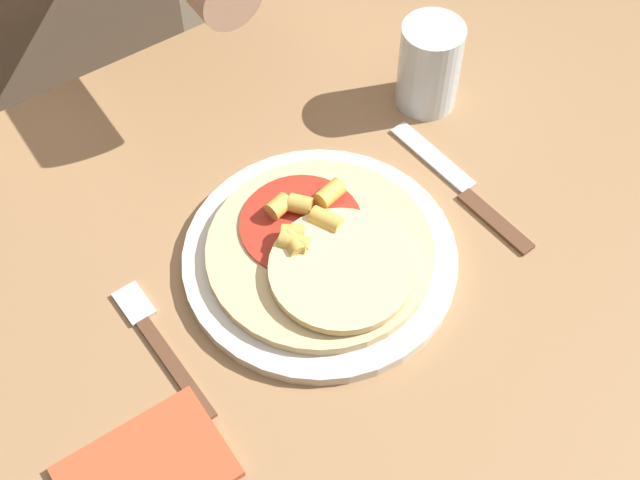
{
  "coord_description": "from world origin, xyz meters",
  "views": [
    {
      "loc": [
        -0.27,
        -0.44,
        1.53
      ],
      "look_at": [
        0.02,
        -0.01,
        0.79
      ],
      "focal_mm": 50.0,
      "sensor_mm": 36.0,
      "label": 1
    }
  ],
  "objects": [
    {
      "name": "knife",
      "position": [
        0.21,
        -0.02,
        0.75
      ],
      "size": [
        0.03,
        0.22,
        0.0
      ],
      "color": "brown",
      "rests_on": "dining_table"
    },
    {
      "name": "fork",
      "position": [
        -0.16,
        -0.0,
        0.75
      ],
      "size": [
        0.03,
        0.18,
        0.0
      ],
      "color": "brown",
      "rests_on": "dining_table"
    },
    {
      "name": "dining_table",
      "position": [
        0.0,
        0.0,
        0.63
      ],
      "size": [
        1.22,
        0.76,
        0.75
      ],
      "color": "#9E754C",
      "rests_on": "ground_plane"
    },
    {
      "name": "drinking_glass",
      "position": [
        0.26,
        0.11,
        0.81
      ],
      "size": [
        0.07,
        0.07,
        0.11
      ],
      "color": "silver",
      "rests_on": "dining_table"
    },
    {
      "name": "napkin",
      "position": [
        -0.23,
        -0.12,
        0.75
      ],
      "size": [
        0.15,
        0.1,
        0.01
      ],
      "color": "#C6512D",
      "rests_on": "dining_table"
    },
    {
      "name": "pizza",
      "position": [
        0.02,
        -0.02,
        0.78
      ],
      "size": [
        0.24,
        0.24,
        0.04
      ],
      "color": "#E0C689",
      "rests_on": "plate"
    },
    {
      "name": "plate",
      "position": [
        0.02,
        -0.01,
        0.76
      ],
      "size": [
        0.29,
        0.29,
        0.01
      ],
      "color": "silver",
      "rests_on": "dining_table"
    }
  ]
}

